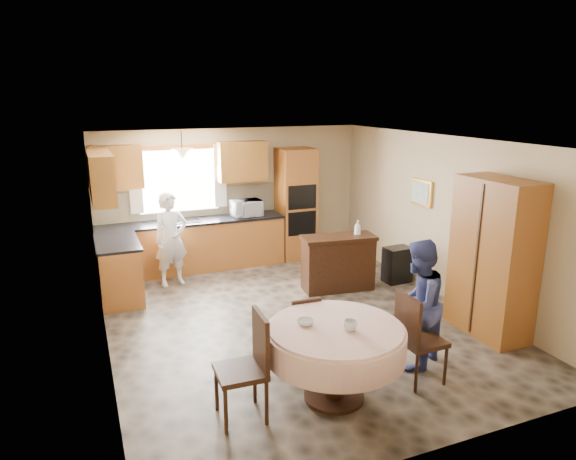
{
  "coord_description": "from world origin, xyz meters",
  "views": [
    {
      "loc": [
        -2.64,
        -6.14,
        3.08
      ],
      "look_at": [
        0.01,
        0.3,
        1.24
      ],
      "focal_mm": 32.0,
      "sensor_mm": 36.0,
      "label": 1
    }
  ],
  "objects_px": {
    "sideboard": "(338,264)",
    "person_dining": "(417,304)",
    "cupboard": "(493,258)",
    "chair_right": "(416,334)",
    "dining_table": "(335,343)",
    "chair_left": "(249,361)",
    "chair_back": "(303,327)",
    "person_sink": "(171,239)",
    "oven_tower": "(296,204)"
  },
  "relations": [
    {
      "from": "sideboard",
      "to": "chair_back",
      "type": "relative_size",
      "value": 1.38
    },
    {
      "from": "oven_tower",
      "to": "chair_right",
      "type": "xyz_separation_m",
      "value": [
        -0.58,
        -4.66,
        -0.49
      ]
    },
    {
      "from": "chair_right",
      "to": "person_dining",
      "type": "distance_m",
      "value": 0.43
    },
    {
      "from": "chair_left",
      "to": "person_sink",
      "type": "bearing_deg",
      "value": -177.1
    },
    {
      "from": "oven_tower",
      "to": "chair_right",
      "type": "distance_m",
      "value": 4.73
    },
    {
      "from": "person_sink",
      "to": "oven_tower",
      "type": "bearing_deg",
      "value": 0.98
    },
    {
      "from": "cupboard",
      "to": "chair_right",
      "type": "relative_size",
      "value": 2.01
    },
    {
      "from": "person_dining",
      "to": "dining_table",
      "type": "bearing_deg",
      "value": -17.85
    },
    {
      "from": "person_dining",
      "to": "oven_tower",
      "type": "bearing_deg",
      "value": -124.59
    },
    {
      "from": "chair_left",
      "to": "person_dining",
      "type": "xyz_separation_m",
      "value": [
        2.09,
        0.21,
        0.17
      ]
    },
    {
      "from": "cupboard",
      "to": "dining_table",
      "type": "xyz_separation_m",
      "value": [
        -2.61,
        -0.62,
        -0.4
      ]
    },
    {
      "from": "chair_right",
      "to": "person_dining",
      "type": "bearing_deg",
      "value": -38.19
    },
    {
      "from": "chair_left",
      "to": "chair_back",
      "type": "height_order",
      "value": "chair_left"
    },
    {
      "from": "dining_table",
      "to": "sideboard",
      "type": "bearing_deg",
      "value": 61.62
    },
    {
      "from": "sideboard",
      "to": "chair_left",
      "type": "height_order",
      "value": "chair_left"
    },
    {
      "from": "sideboard",
      "to": "dining_table",
      "type": "relative_size",
      "value": 0.83
    },
    {
      "from": "sideboard",
      "to": "chair_right",
      "type": "distance_m",
      "value": 2.87
    },
    {
      "from": "chair_left",
      "to": "chair_right",
      "type": "xyz_separation_m",
      "value": [
        1.86,
        -0.1,
        -0.02
      ]
    },
    {
      "from": "cupboard",
      "to": "chair_right",
      "type": "distance_m",
      "value": 1.84
    },
    {
      "from": "cupboard",
      "to": "chair_right",
      "type": "bearing_deg",
      "value": -158.01
    },
    {
      "from": "chair_back",
      "to": "dining_table",
      "type": "bearing_deg",
      "value": 93.9
    },
    {
      "from": "oven_tower",
      "to": "person_dining",
      "type": "height_order",
      "value": "oven_tower"
    },
    {
      "from": "dining_table",
      "to": "person_sink",
      "type": "height_order",
      "value": "person_sink"
    },
    {
      "from": "oven_tower",
      "to": "person_sink",
      "type": "xyz_separation_m",
      "value": [
        -2.48,
        -0.6,
        -0.28
      ]
    },
    {
      "from": "oven_tower",
      "to": "dining_table",
      "type": "bearing_deg",
      "value": -108.39
    },
    {
      "from": "oven_tower",
      "to": "chair_back",
      "type": "relative_size",
      "value": 2.48
    },
    {
      "from": "sideboard",
      "to": "person_dining",
      "type": "relative_size",
      "value": 0.77
    },
    {
      "from": "cupboard",
      "to": "dining_table",
      "type": "bearing_deg",
      "value": -166.62
    },
    {
      "from": "chair_right",
      "to": "person_sink",
      "type": "height_order",
      "value": "person_sink"
    },
    {
      "from": "oven_tower",
      "to": "chair_left",
      "type": "distance_m",
      "value": 5.2
    },
    {
      "from": "chair_left",
      "to": "chair_back",
      "type": "xyz_separation_m",
      "value": [
        0.89,
        0.72,
        -0.12
      ]
    },
    {
      "from": "sideboard",
      "to": "chair_left",
      "type": "relative_size",
      "value": 1.1
    },
    {
      "from": "sideboard",
      "to": "chair_left",
      "type": "bearing_deg",
      "value": -124.09
    },
    {
      "from": "sideboard",
      "to": "person_dining",
      "type": "height_order",
      "value": "person_dining"
    },
    {
      "from": "cupboard",
      "to": "chair_back",
      "type": "distance_m",
      "value": 2.68
    },
    {
      "from": "dining_table",
      "to": "chair_back",
      "type": "bearing_deg",
      "value": 91.06
    },
    {
      "from": "cupboard",
      "to": "chair_back",
      "type": "xyz_separation_m",
      "value": [
        -2.62,
        0.15,
        -0.56
      ]
    },
    {
      "from": "dining_table",
      "to": "person_sink",
      "type": "relative_size",
      "value": 0.92
    },
    {
      "from": "sideboard",
      "to": "cupboard",
      "type": "height_order",
      "value": "cupboard"
    },
    {
      "from": "chair_left",
      "to": "cupboard",
      "type": "bearing_deg",
      "value": 101.52
    },
    {
      "from": "chair_back",
      "to": "person_dining",
      "type": "distance_m",
      "value": 1.34
    },
    {
      "from": "person_sink",
      "to": "person_dining",
      "type": "bearing_deg",
      "value": -73.08
    },
    {
      "from": "person_sink",
      "to": "person_dining",
      "type": "relative_size",
      "value": 1.02
    },
    {
      "from": "dining_table",
      "to": "person_dining",
      "type": "height_order",
      "value": "person_dining"
    },
    {
      "from": "cupboard",
      "to": "chair_left",
      "type": "distance_m",
      "value": 3.59
    },
    {
      "from": "chair_left",
      "to": "chair_right",
      "type": "bearing_deg",
      "value": 89.36
    },
    {
      "from": "person_sink",
      "to": "cupboard",
      "type": "bearing_deg",
      "value": -56.35
    },
    {
      "from": "dining_table",
      "to": "chair_left",
      "type": "bearing_deg",
      "value": 176.96
    },
    {
      "from": "oven_tower",
      "to": "sideboard",
      "type": "bearing_deg",
      "value": -91.24
    },
    {
      "from": "person_sink",
      "to": "chair_back",
      "type": "bearing_deg",
      "value": -86.6
    }
  ]
}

